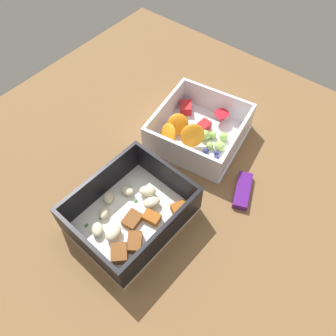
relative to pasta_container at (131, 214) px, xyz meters
The scene contains 4 objects.
table_surface 10.64cm from the pasta_container, behind, with size 80.00×80.00×2.00cm, color brown.
pasta_container is the anchor object (origin of this frame).
fruit_bowl 20.79cm from the pasta_container, behind, with size 17.96×17.61×5.76cm.
candy_bar 19.19cm from the pasta_container, 144.19° to the left, with size 7.00×2.40×1.20cm, color #51197A.
Camera 1 is at (26.03, 21.61, 50.59)cm, focal length 35.76 mm.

